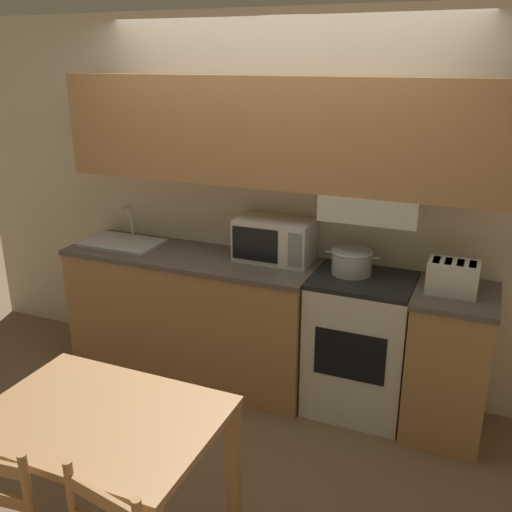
{
  "coord_description": "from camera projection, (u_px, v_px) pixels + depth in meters",
  "views": [
    {
      "loc": [
        1.34,
        -3.6,
        2.25
      ],
      "look_at": [
        0.05,
        -0.54,
        1.09
      ],
      "focal_mm": 40.0,
      "sensor_mm": 36.0,
      "label": 1
    }
  ],
  "objects": [
    {
      "name": "stove_range",
      "position": [
        359.0,
        345.0,
        3.73
      ],
      "size": [
        0.63,
        0.54,
        0.94
      ],
      "color": "silver",
      "rests_on": "ground_plane"
    },
    {
      "name": "dining_table",
      "position": [
        102.0,
        435.0,
        2.55
      ],
      "size": [
        1.05,
        0.76,
        0.76
      ],
      "color": "#B27F4C",
      "rests_on": "ground_plane"
    },
    {
      "name": "wall_back",
      "position": [
        279.0,
        172.0,
        3.8
      ],
      "size": [
        5.33,
        0.38,
        2.55
      ],
      "color": "silver",
      "rests_on": "ground_plane"
    },
    {
      "name": "sink_basin",
      "position": [
        122.0,
        242.0,
        4.22
      ],
      "size": [
        0.57,
        0.37,
        0.27
      ],
      "color": "#B7BABF",
      "rests_on": "lower_counter_main"
    },
    {
      "name": "lower_counter_right_stub",
      "position": [
        448.0,
        363.0,
        3.51
      ],
      "size": [
        0.48,
        0.59,
        0.94
      ],
      "color": "tan",
      "rests_on": "ground_plane"
    },
    {
      "name": "ground_plane",
      "position": [
        277.0,
        368.0,
        4.36
      ],
      "size": [
        16.0,
        16.0,
        0.0
      ],
      "primitive_type": "plane",
      "color": "#7F664C"
    },
    {
      "name": "microwave",
      "position": [
        275.0,
        240.0,
        3.86
      ],
      "size": [
        0.52,
        0.31,
        0.29
      ],
      "color": "silver",
      "rests_on": "lower_counter_main"
    },
    {
      "name": "lower_counter_main",
      "position": [
        192.0,
        315.0,
        4.17
      ],
      "size": [
        1.82,
        0.59,
        0.94
      ],
      "color": "tan",
      "rests_on": "ground_plane"
    },
    {
      "name": "cooking_pot",
      "position": [
        352.0,
        261.0,
        3.63
      ],
      "size": [
        0.35,
        0.27,
        0.16
      ],
      "color": "#B7BABF",
      "rests_on": "stove_range"
    },
    {
      "name": "toaster",
      "position": [
        453.0,
        277.0,
        3.32
      ],
      "size": [
        0.3,
        0.19,
        0.19
      ],
      "color": "silver",
      "rests_on": "lower_counter_right_stub"
    }
  ]
}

